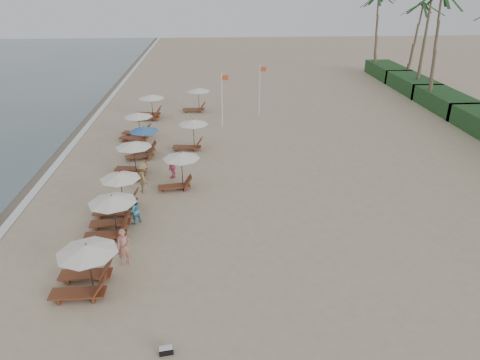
{
  "coord_description": "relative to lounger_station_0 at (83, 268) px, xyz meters",
  "views": [
    {
      "loc": [
        -0.46,
        -17.71,
        11.58
      ],
      "look_at": [
        1.0,
        4.34,
        1.3
      ],
      "focal_mm": 32.56,
      "sensor_mm": 36.0,
      "label": 1
    }
  ],
  "objects": [
    {
      "name": "lounger_station_3",
      "position": [
        0.12,
        11.18,
        0.06
      ],
      "size": [
        2.72,
        2.27,
        2.35
      ],
      "color": "brown",
      "rests_on": "ground"
    },
    {
      "name": "lounger_station_5",
      "position": [
        -0.68,
        18.39,
        -0.04
      ],
      "size": [
        2.79,
        2.6,
        2.16
      ],
      "color": "brown",
      "rests_on": "ground"
    },
    {
      "name": "lounger_station_4",
      "position": [
        0.32,
        14.62,
        0.0
      ],
      "size": [
        2.55,
        2.33,
        2.23
      ],
      "color": "brown",
      "rests_on": "ground"
    },
    {
      "name": "duffel_bag",
      "position": [
        3.55,
        -3.63,
        -0.91
      ],
      "size": [
        0.51,
        0.31,
        0.27
      ],
      "color": "black",
      "rests_on": "ground"
    },
    {
      "name": "lounger_station_2",
      "position": [
        0.1,
        6.59,
        -0.02
      ],
      "size": [
        2.65,
        2.14,
        2.29
      ],
      "color": "brown",
      "rests_on": "ground"
    },
    {
      "name": "beachgoer_mid_a",
      "position": [
        1.17,
        5.21,
        -0.27
      ],
      "size": [
        0.95,
        0.94,
        1.55
      ],
      "primitive_type": "imported",
      "rotation": [
        0.0,
        0.0,
        3.91
      ],
      "color": "teal",
      "rests_on": "ground"
    },
    {
      "name": "lounger_station_1",
      "position": [
        0.17,
        4.28,
        0.02
      ],
      "size": [
        2.69,
        2.37,
        2.09
      ],
      "color": "brown",
      "rests_on": "ground"
    },
    {
      "name": "ground",
      "position": [
        5.79,
        3.03,
        -1.04
      ],
      "size": [
        160.0,
        160.0,
        0.0
      ],
      "primitive_type": "plane",
      "color": "tan",
      "rests_on": "ground"
    },
    {
      "name": "foam_line",
      "position": [
        -5.41,
        13.03,
        -1.03
      ],
      "size": [
        0.5,
        140.0,
        0.02
      ],
      "primitive_type": "cube",
      "color": "white",
      "rests_on": "ground"
    },
    {
      "name": "flag_pole_near",
      "position": [
        6.23,
        21.15,
        1.48
      ],
      "size": [
        0.59,
        0.08,
        4.56
      ],
      "color": "silver",
      "rests_on": "ground"
    },
    {
      "name": "beachgoer_mid_b",
      "position": [
        1.21,
        8.79,
        -0.09
      ],
      "size": [
        1.21,
        1.42,
        1.91
      ],
      "primitive_type": "imported",
      "rotation": [
        0.0,
        0.0,
        2.07
      ],
      "color": "olive",
      "rests_on": "ground"
    },
    {
      "name": "lounger_station_6",
      "position": [
        -0.3,
        23.94,
        0.02
      ],
      "size": [
        2.8,
        2.36,
        2.2
      ],
      "color": "brown",
      "rests_on": "ground"
    },
    {
      "name": "beachgoer_near",
      "position": [
        1.32,
        1.66,
        -0.17
      ],
      "size": [
        0.7,
        0.52,
        1.74
      ],
      "primitive_type": "imported",
      "rotation": [
        0.0,
        0.0,
        0.17
      ],
      "color": "#A66B5A",
      "rests_on": "ground"
    },
    {
      "name": "wet_sand_band",
      "position": [
        -6.71,
        13.03,
        -1.04
      ],
      "size": [
        3.2,
        140.0,
        0.01
      ],
      "primitive_type": "cube",
      "color": "#6B5E4C",
      "rests_on": "ground"
    },
    {
      "name": "inland_station_0",
      "position": [
        3.24,
        9.23,
        0.34
      ],
      "size": [
        2.69,
        2.24,
        2.22
      ],
      "color": "brown",
      "rests_on": "ground"
    },
    {
      "name": "lounger_station_0",
      "position": [
        0.0,
        0.0,
        0.0
      ],
      "size": [
        2.82,
        2.44,
        2.12
      ],
      "color": "brown",
      "rests_on": "ground"
    },
    {
      "name": "beachgoer_far_a",
      "position": [
        2.76,
        10.76,
        -0.3
      ],
      "size": [
        0.73,
        0.94,
        1.49
      ],
      "primitive_type": "imported",
      "rotation": [
        0.0,
        0.0,
        4.23
      ],
      "color": "#D05371",
      "rests_on": "ground"
    },
    {
      "name": "inland_station_2",
      "position": [
        3.88,
        25.98,
        0.29
      ],
      "size": [
        2.75,
        2.24,
        2.22
      ],
      "color": "brown",
      "rests_on": "ground"
    },
    {
      "name": "inland_station_1",
      "position": [
        3.69,
        15.81,
        0.27
      ],
      "size": [
        2.8,
        2.24,
        2.22
      ],
      "color": "brown",
      "rests_on": "ground"
    },
    {
      "name": "flag_pole_far",
      "position": [
        9.71,
        24.21,
        1.53
      ],
      "size": [
        0.6,
        0.08,
        4.64
      ],
      "color": "silver",
      "rests_on": "ground"
    }
  ]
}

